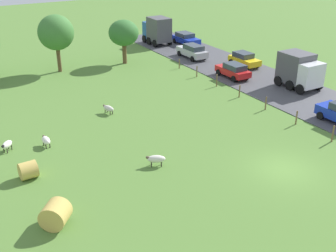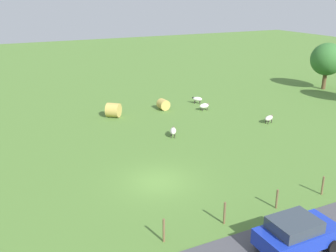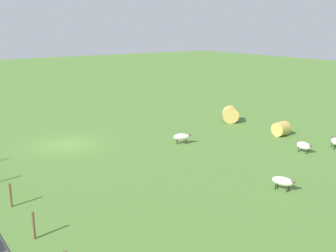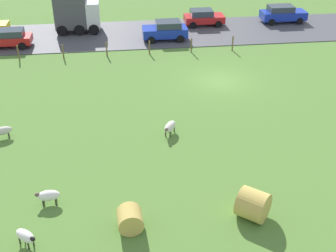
{
  "view_description": "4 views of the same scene",
  "coord_description": "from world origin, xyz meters",
  "px_view_note": "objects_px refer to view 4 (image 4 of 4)",
  "views": [
    {
      "loc": [
        -18.23,
        -16.28,
        13.83
      ],
      "look_at": [
        -4.54,
        7.1,
        1.32
      ],
      "focal_mm": 44.53,
      "sensor_mm": 36.0,
      "label": 1
    },
    {
      "loc": [
        20.31,
        -9.22,
        11.6
      ],
      "look_at": [
        -5.7,
        3.52,
        1.5
      ],
      "focal_mm": 41.07,
      "sensor_mm": 36.0,
      "label": 2
    },
    {
      "loc": [
        9.7,
        26.54,
        8.3
      ],
      "look_at": [
        -5.85,
        4.36,
        1.42
      ],
      "focal_mm": 42.42,
      "sensor_mm": 36.0,
      "label": 3
    },
    {
      "loc": [
        -28.78,
        7.38,
        13.71
      ],
      "look_at": [
        -8.25,
        4.87,
        1.37
      ],
      "focal_mm": 47.07,
      "sensor_mm": 36.0,
      "label": 4
    }
  ],
  "objects_px": {
    "car_4": "(283,14)",
    "sheep_2": "(48,196)",
    "hay_bale_1": "(253,205)",
    "car_0": "(203,17)",
    "hay_bale_0": "(130,219)",
    "sheep_1": "(2,131)",
    "car_5": "(166,30)",
    "sheep_3": "(170,127)",
    "car_8": "(8,38)",
    "truck_0": "(76,12)",
    "sheep_0": "(26,236)"
  },
  "relations": [
    {
      "from": "car_4",
      "to": "sheep_2",
      "type": "bearing_deg",
      "value": 141.28
    },
    {
      "from": "hay_bale_1",
      "to": "car_4",
      "type": "xyz_separation_m",
      "value": [
        27.15,
        -11.0,
        0.22
      ]
    },
    {
      "from": "car_0",
      "to": "hay_bale_0",
      "type": "bearing_deg",
      "value": 162.75
    },
    {
      "from": "sheep_1",
      "to": "hay_bale_0",
      "type": "relative_size",
      "value": 1.16
    },
    {
      "from": "car_0",
      "to": "car_5",
      "type": "relative_size",
      "value": 0.96
    },
    {
      "from": "sheep_3",
      "to": "car_8",
      "type": "xyz_separation_m",
      "value": [
        15.9,
        12.01,
        0.34
      ]
    },
    {
      "from": "sheep_3",
      "to": "car_5",
      "type": "xyz_separation_m",
      "value": [
        16.11,
        -1.64,
        0.42
      ]
    },
    {
      "from": "hay_bale_1",
      "to": "car_8",
      "type": "bearing_deg",
      "value": 32.36
    },
    {
      "from": "sheep_3",
      "to": "car_4",
      "type": "xyz_separation_m",
      "value": [
        19.7,
        -13.79,
        0.41
      ]
    },
    {
      "from": "sheep_2",
      "to": "truck_0",
      "type": "distance_m",
      "value": 24.88
    },
    {
      "from": "car_0",
      "to": "car_8",
      "type": "height_order",
      "value": "same"
    },
    {
      "from": "hay_bale_0",
      "to": "car_8",
      "type": "height_order",
      "value": "car_8"
    },
    {
      "from": "car_5",
      "to": "sheep_2",
      "type": "bearing_deg",
      "value": 159.6
    },
    {
      "from": "truck_0",
      "to": "car_0",
      "type": "bearing_deg",
      "value": -88.34
    },
    {
      "from": "truck_0",
      "to": "car_4",
      "type": "xyz_separation_m",
      "value": [
        0.3,
        -20.11,
        -0.91
      ]
    },
    {
      "from": "car_8",
      "to": "hay_bale_0",
      "type": "bearing_deg",
      "value": -158.31
    },
    {
      "from": "sheep_3",
      "to": "car_5",
      "type": "bearing_deg",
      "value": -5.82
    },
    {
      "from": "sheep_1",
      "to": "sheep_2",
      "type": "distance_m",
      "value": 7.01
    },
    {
      "from": "sheep_3",
      "to": "hay_bale_1",
      "type": "distance_m",
      "value": 7.96
    },
    {
      "from": "sheep_3",
      "to": "hay_bale_1",
      "type": "relative_size",
      "value": 0.93
    },
    {
      "from": "sheep_2",
      "to": "sheep_3",
      "type": "height_order",
      "value": "sheep_3"
    },
    {
      "from": "truck_0",
      "to": "car_8",
      "type": "xyz_separation_m",
      "value": [
        -3.5,
        5.69,
        -0.98
      ]
    },
    {
      "from": "truck_0",
      "to": "car_5",
      "type": "xyz_separation_m",
      "value": [
        -3.29,
        -7.96,
        -0.91
      ]
    },
    {
      "from": "sheep_2",
      "to": "car_5",
      "type": "height_order",
      "value": "car_5"
    },
    {
      "from": "sheep_1",
      "to": "car_0",
      "type": "relative_size",
      "value": 0.33
    },
    {
      "from": "sheep_3",
      "to": "car_5",
      "type": "height_order",
      "value": "car_5"
    },
    {
      "from": "car_0",
      "to": "car_4",
      "type": "distance_m",
      "value": 7.99
    },
    {
      "from": "sheep_0",
      "to": "sheep_2",
      "type": "height_order",
      "value": "sheep_0"
    },
    {
      "from": "hay_bale_1",
      "to": "car_5",
      "type": "distance_m",
      "value": 23.59
    },
    {
      "from": "truck_0",
      "to": "car_5",
      "type": "relative_size",
      "value": 1.03
    },
    {
      "from": "truck_0",
      "to": "sheep_2",
      "type": "bearing_deg",
      "value": 179.88
    },
    {
      "from": "sheep_2",
      "to": "hay_bale_1",
      "type": "xyz_separation_m",
      "value": [
        -2.01,
        -9.16,
        0.22
      ]
    },
    {
      "from": "car_0",
      "to": "car_5",
      "type": "distance_m",
      "value": 5.52
    },
    {
      "from": "car_8",
      "to": "hay_bale_1",
      "type": "bearing_deg",
      "value": -147.64
    },
    {
      "from": "car_4",
      "to": "sheep_3",
      "type": "bearing_deg",
      "value": 145.01
    },
    {
      "from": "sheep_0",
      "to": "car_0",
      "type": "xyz_separation_m",
      "value": [
        27.75,
        -12.81,
        0.34
      ]
    },
    {
      "from": "sheep_0",
      "to": "car_5",
      "type": "height_order",
      "value": "car_5"
    },
    {
      "from": "sheep_2",
      "to": "sheep_3",
      "type": "distance_m",
      "value": 8.38
    },
    {
      "from": "car_5",
      "to": "car_0",
      "type": "bearing_deg",
      "value": -48.77
    },
    {
      "from": "hay_bale_1",
      "to": "sheep_0",
      "type": "bearing_deg",
      "value": 93.19
    },
    {
      "from": "truck_0",
      "to": "car_4",
      "type": "distance_m",
      "value": 20.13
    },
    {
      "from": "sheep_0",
      "to": "sheep_2",
      "type": "bearing_deg",
      "value": -14.08
    },
    {
      "from": "car_0",
      "to": "car_8",
      "type": "relative_size",
      "value": 0.95
    },
    {
      "from": "sheep_3",
      "to": "truck_0",
      "type": "bearing_deg",
      "value": 18.05
    },
    {
      "from": "sheep_2",
      "to": "sheep_3",
      "type": "xyz_separation_m",
      "value": [
        5.45,
        -6.37,
        0.02
      ]
    },
    {
      "from": "car_5",
      "to": "sheep_0",
      "type": "bearing_deg",
      "value": 160.25
    },
    {
      "from": "hay_bale_1",
      "to": "car_0",
      "type": "relative_size",
      "value": 0.36
    },
    {
      "from": "truck_0",
      "to": "car_4",
      "type": "bearing_deg",
      "value": -89.14
    },
    {
      "from": "hay_bale_0",
      "to": "hay_bale_1",
      "type": "bearing_deg",
      "value": -88.89
    },
    {
      "from": "sheep_1",
      "to": "hay_bale_1",
      "type": "xyz_separation_m",
      "value": [
        -8.2,
        -12.46,
        0.22
      ]
    }
  ]
}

